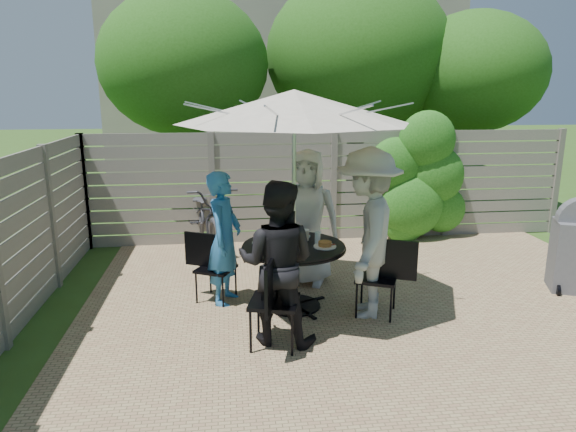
{
  "coord_description": "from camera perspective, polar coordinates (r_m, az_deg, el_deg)",
  "views": [
    {
      "loc": [
        -1.78,
        -5.27,
        2.5
      ],
      "look_at": [
        -1.07,
        0.48,
        1.07
      ],
      "focal_mm": 32.0,
      "sensor_mm": 36.0,
      "label": 1
    }
  ],
  "objects": [
    {
      "name": "glass_back",
      "position": [
        6.11,
        0.15,
        -1.86
      ],
      "size": [
        0.07,
        0.07,
        0.14
      ],
      "primitive_type": "cylinder",
      "color": "silver",
      "rests_on": "patio_table"
    },
    {
      "name": "plate_left",
      "position": [
        5.94,
        -2.78,
        -2.8
      ],
      "size": [
        0.26,
        0.26,
        0.06
      ],
      "color": "white",
      "rests_on": "patio_table"
    },
    {
      "name": "person_back",
      "position": [
        6.62,
        2.06,
        -0.2
      ],
      "size": [
        1.01,
        0.82,
        1.78
      ],
      "primitive_type": "imported",
      "rotation": [
        0.0,
        0.0,
        5.95
      ],
      "color": "silver",
      "rests_on": "ground"
    },
    {
      "name": "backyard_envelope",
      "position": [
        15.68,
        -0.18,
        14.26
      ],
      "size": [
        60.0,
        60.0,
        5.0
      ],
      "color": "#314E18",
      "rests_on": "ground"
    },
    {
      "name": "person_front",
      "position": [
        5.08,
        -1.24,
        -5.29
      ],
      "size": [
        0.97,
        0.86,
        1.66
      ],
      "primitive_type": "imported",
      "rotation": [
        0.0,
        0.0,
        2.81
      ],
      "color": "black",
      "rests_on": "ground"
    },
    {
      "name": "plate_back",
      "position": [
        6.2,
        1.29,
        -2.07
      ],
      "size": [
        0.26,
        0.26,
        0.06
      ],
      "color": "white",
      "rests_on": "patio_table"
    },
    {
      "name": "person_left",
      "position": [
        6.07,
        -7.08,
        -2.51
      ],
      "size": [
        0.55,
        0.67,
        1.59
      ],
      "primitive_type": "imported",
      "rotation": [
        0.0,
        0.0,
        7.52
      ],
      "color": "#2970B2",
      "rests_on": "ground"
    },
    {
      "name": "glass_right",
      "position": [
        5.9,
        3.31,
        -2.45
      ],
      "size": [
        0.07,
        0.07,
        0.14
      ],
      "primitive_type": "cylinder",
      "color": "silver",
      "rests_on": "patio_table"
    },
    {
      "name": "glass_left",
      "position": [
        5.8,
        -2.09,
        -2.72
      ],
      "size": [
        0.07,
        0.07,
        0.14
      ],
      "primitive_type": "cylinder",
      "color": "silver",
      "rests_on": "patio_table"
    },
    {
      "name": "patio_table",
      "position": [
        5.94,
        0.62,
        -5.4
      ],
      "size": [
        1.5,
        1.5,
        0.77
      ],
      "rotation": [
        0.0,
        0.0,
        -0.33
      ],
      "color": "black",
      "rests_on": "ground"
    },
    {
      "name": "person_right",
      "position": [
        5.72,
        8.82,
        -1.98
      ],
      "size": [
        1.07,
        1.4,
        1.91
      ],
      "primitive_type": "imported",
      "rotation": [
        0.0,
        0.0,
        4.38
      ],
      "color": "#A1A19C",
      "rests_on": "ground"
    },
    {
      "name": "umbrella",
      "position": [
        5.61,
        0.67,
        12.03
      ],
      "size": [
        3.28,
        3.28,
        2.5
      ],
      "rotation": [
        0.0,
        0.0,
        -0.33
      ],
      "color": "silver",
      "rests_on": "ground"
    },
    {
      "name": "syrup_jug",
      "position": [
        5.9,
        0.16,
        -2.33
      ],
      "size": [
        0.09,
        0.09,
        0.16
      ],
      "primitive_type": "cylinder",
      "color": "#59280C",
      "rests_on": "patio_table"
    },
    {
      "name": "plate_front",
      "position": [
        5.52,
        -0.11,
        -4.08
      ],
      "size": [
        0.26,
        0.26,
        0.06
      ],
      "color": "white",
      "rests_on": "patio_table"
    },
    {
      "name": "bicycle",
      "position": [
        8.11,
        -9.05,
        -0.19
      ],
      "size": [
        1.18,
        2.21,
        1.1
      ],
      "primitive_type": "imported",
      "rotation": [
        0.0,
        0.0,
        0.23
      ],
      "color": "#333338",
      "rests_on": "ground"
    },
    {
      "name": "chair_front",
      "position": [
        5.16,
        -1.54,
        -11.46
      ],
      "size": [
        0.57,
        0.74,
        0.97
      ],
      "rotation": [
        0.0,
        0.0,
        1.32
      ],
      "color": "black",
      "rests_on": "ground"
    },
    {
      "name": "chair_left",
      "position": [
        6.29,
        -8.09,
        -7.19
      ],
      "size": [
        0.64,
        0.54,
        0.84
      ],
      "rotation": [
        0.0,
        0.0,
        5.81
      ],
      "color": "black",
      "rests_on": "ground"
    },
    {
      "name": "plate_right",
      "position": [
        5.8,
        4.12,
        -3.22
      ],
      "size": [
        0.26,
        0.26,
        0.06
      ],
      "color": "white",
      "rests_on": "patio_table"
    },
    {
      "name": "chair_right",
      "position": [
        5.93,
        9.89,
        -8.39
      ],
      "size": [
        0.69,
        0.58,
        0.91
      ],
      "rotation": [
        0.0,
        0.0,
        2.72
      ],
      "color": "black",
      "rests_on": "ground"
    },
    {
      "name": "coffee_cup",
      "position": [
        6.04,
        1.98,
        -2.16
      ],
      "size": [
        0.08,
        0.08,
        0.12
      ],
      "primitive_type": "cylinder",
      "color": "#C6B293",
      "rests_on": "patio_table"
    },
    {
      "name": "chair_back",
      "position": [
        6.93,
        2.2,
        -5.02
      ],
      "size": [
        0.5,
        0.65,
        0.85
      ],
      "rotation": [
        0.0,
        0.0,
        4.46
      ],
      "color": "black",
      "rests_on": "ground"
    }
  ]
}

